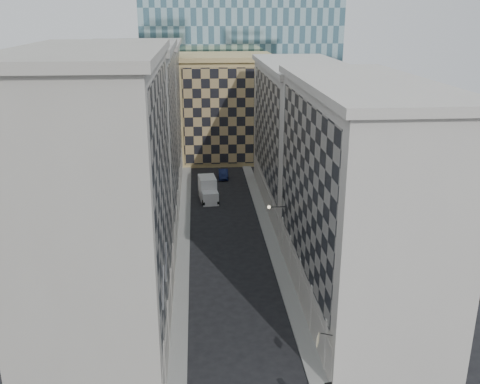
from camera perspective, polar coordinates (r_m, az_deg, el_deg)
sidewalk_west at (r=64.79m, az=-6.04°, el=-5.08°), size 1.50×100.00×0.15m
sidewalk_east at (r=65.31m, az=3.24°, el=-4.80°), size 1.50×100.00×0.15m
bldg_left_a at (r=43.42m, az=-14.50°, el=-1.15°), size 10.80×22.80×23.70m
bldg_left_b at (r=64.46m, az=-11.36°, el=5.10°), size 10.80×22.80×22.70m
bldg_left_c at (r=85.98m, az=-9.76°, el=8.25°), size 10.80×22.80×21.70m
bldg_right_a at (r=49.09m, az=12.34°, el=-0.51°), size 10.80×26.80×20.70m
bldg_right_b at (r=74.46m, az=6.46°, el=6.01°), size 10.80×28.80×19.70m
tan_block at (r=98.72m, az=-1.54°, el=9.03°), size 16.80×14.80×18.80m
church_tower at (r=111.30m, az=-3.14°, el=19.18°), size 7.20×7.20×51.50m
flagpoles_left at (r=39.76m, az=-8.05°, el=-8.63°), size 0.10×6.33×2.33m
bracket_lamp at (r=57.39m, az=3.29°, el=-1.62°), size 1.98×0.36×0.36m
box_truck at (r=77.85m, az=-3.43°, el=0.19°), size 2.96×6.02×3.18m
dark_car at (r=87.92m, az=-1.79°, el=1.97°), size 1.71×4.50×1.46m
shop_sign at (r=40.11m, az=8.37°, el=-15.31°), size 1.22×0.74×0.86m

